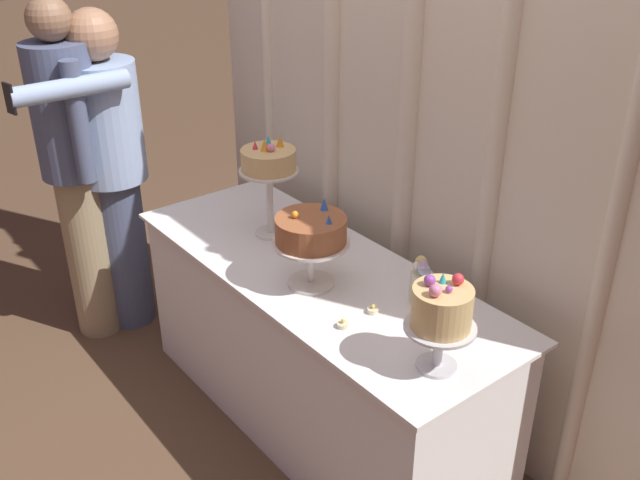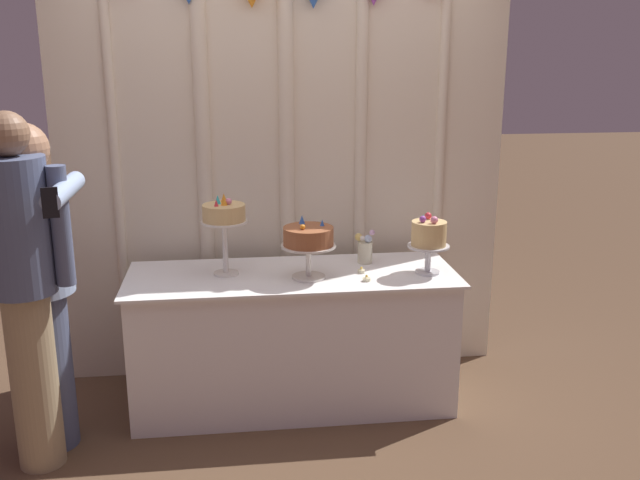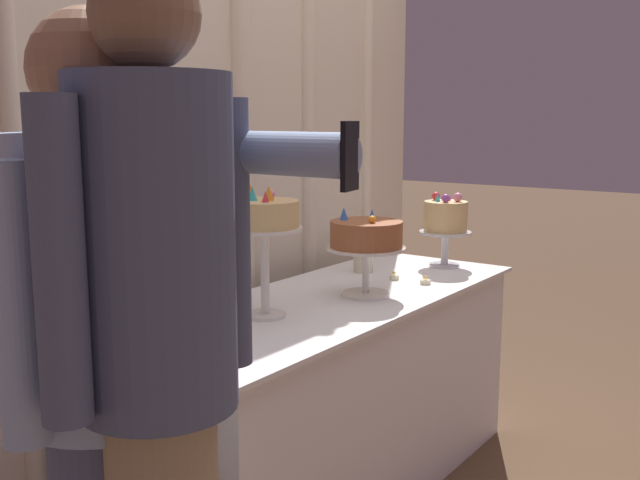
{
  "view_description": "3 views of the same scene",
  "coord_description": "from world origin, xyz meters",
  "px_view_note": "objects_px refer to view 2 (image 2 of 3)",
  "views": [
    {
      "loc": [
        1.89,
        -1.37,
        2.13
      ],
      "look_at": [
        0.12,
        0.02,
        0.95
      ],
      "focal_mm": 40.18,
      "sensor_mm": 36.0,
      "label": 1
    },
    {
      "loc": [
        -0.3,
        -3.49,
        1.91
      ],
      "look_at": [
        0.16,
        0.17,
        0.91
      ],
      "focal_mm": 39.9,
      "sensor_mm": 36.0,
      "label": 2
    },
    {
      "loc": [
        -2.11,
        -1.36,
        1.39
      ],
      "look_at": [
        -0.16,
        0.05,
        0.98
      ],
      "focal_mm": 41.24,
      "sensor_mm": 36.0,
      "label": 3
    }
  ],
  "objects_px": {
    "tealight_far_left": "(361,271)",
    "tealight_near_left": "(367,279)",
    "cake_table": "(293,339)",
    "cake_display_rightmost": "(429,236)",
    "cake_display_center": "(308,239)",
    "guest_girl_blue_dress": "(36,277)",
    "cake_display_leftmost": "(224,217)",
    "flower_vase": "(365,249)",
    "guest_man_dark_suit": "(23,278)"
  },
  "relations": [
    {
      "from": "tealight_far_left",
      "to": "tealight_near_left",
      "type": "relative_size",
      "value": 0.94
    },
    {
      "from": "cake_table",
      "to": "cake_display_rightmost",
      "type": "bearing_deg",
      "value": -6.59
    },
    {
      "from": "cake_display_center",
      "to": "cake_display_rightmost",
      "type": "relative_size",
      "value": 0.99
    },
    {
      "from": "cake_display_center",
      "to": "tealight_near_left",
      "type": "distance_m",
      "value": 0.36
    },
    {
      "from": "tealight_near_left",
      "to": "guest_girl_blue_dress",
      "type": "bearing_deg",
      "value": -175.64
    },
    {
      "from": "tealight_far_left",
      "to": "tealight_near_left",
      "type": "xyz_separation_m",
      "value": [
        0.0,
        -0.14,
        -0.0
      ]
    },
    {
      "from": "guest_girl_blue_dress",
      "to": "cake_table",
      "type": "bearing_deg",
      "value": 13.5
    },
    {
      "from": "cake_display_leftmost",
      "to": "cake_display_center",
      "type": "bearing_deg",
      "value": -14.96
    },
    {
      "from": "guest_girl_blue_dress",
      "to": "tealight_far_left",
      "type": "bearing_deg",
      "value": 9.25
    },
    {
      "from": "cake_table",
      "to": "cake_display_rightmost",
      "type": "height_order",
      "value": "cake_display_rightmost"
    },
    {
      "from": "flower_vase",
      "to": "guest_girl_blue_dress",
      "type": "xyz_separation_m",
      "value": [
        -1.64,
        -0.44,
        0.05
      ]
    },
    {
      "from": "tealight_near_left",
      "to": "cake_display_center",
      "type": "bearing_deg",
      "value": 163.0
    },
    {
      "from": "cake_table",
      "to": "guest_man_dark_suit",
      "type": "distance_m",
      "value": 1.43
    },
    {
      "from": "guest_man_dark_suit",
      "to": "cake_table",
      "type": "bearing_deg",
      "value": 20.31
    },
    {
      "from": "cake_display_center",
      "to": "flower_vase",
      "type": "relative_size",
      "value": 1.61
    },
    {
      "from": "cake_table",
      "to": "tealight_near_left",
      "type": "distance_m",
      "value": 0.56
    },
    {
      "from": "flower_vase",
      "to": "tealight_far_left",
      "type": "bearing_deg",
      "value": -106.16
    },
    {
      "from": "cake_display_rightmost",
      "to": "guest_man_dark_suit",
      "type": "distance_m",
      "value": 1.99
    },
    {
      "from": "guest_girl_blue_dress",
      "to": "tealight_near_left",
      "type": "bearing_deg",
      "value": 4.36
    },
    {
      "from": "tealight_near_left",
      "to": "cake_display_rightmost",
      "type": "bearing_deg",
      "value": 14.54
    },
    {
      "from": "tealight_far_left",
      "to": "guest_man_dark_suit",
      "type": "relative_size",
      "value": 0.02
    },
    {
      "from": "cake_display_center",
      "to": "guest_man_dark_suit",
      "type": "relative_size",
      "value": 0.19
    },
    {
      "from": "cake_display_rightmost",
      "to": "guest_girl_blue_dress",
      "type": "relative_size",
      "value": 0.2
    },
    {
      "from": "cake_display_leftmost",
      "to": "cake_display_rightmost",
      "type": "xyz_separation_m",
      "value": [
        1.06,
        -0.11,
        -0.11
      ]
    },
    {
      "from": "cake_table",
      "to": "cake_display_center",
      "type": "xyz_separation_m",
      "value": [
        0.08,
        -0.08,
        0.58
      ]
    },
    {
      "from": "cake_table",
      "to": "flower_vase",
      "type": "distance_m",
      "value": 0.63
    },
    {
      "from": "cake_display_leftmost",
      "to": "flower_vase",
      "type": "xyz_separation_m",
      "value": [
        0.77,
        0.11,
        -0.24
      ]
    },
    {
      "from": "cake_display_leftmost",
      "to": "cake_display_center",
      "type": "xyz_separation_m",
      "value": [
        0.43,
        -0.11,
        -0.1
      ]
    },
    {
      "from": "cake_display_leftmost",
      "to": "flower_vase",
      "type": "height_order",
      "value": "cake_display_leftmost"
    },
    {
      "from": "flower_vase",
      "to": "guest_man_dark_suit",
      "type": "distance_m",
      "value": 1.76
    },
    {
      "from": "cake_display_leftmost",
      "to": "cake_display_rightmost",
      "type": "distance_m",
      "value": 1.08
    },
    {
      "from": "guest_girl_blue_dress",
      "to": "cake_display_rightmost",
      "type": "bearing_deg",
      "value": 6.21
    },
    {
      "from": "tealight_far_left",
      "to": "guest_girl_blue_dress",
      "type": "distance_m",
      "value": 1.62
    },
    {
      "from": "cake_display_rightmost",
      "to": "tealight_near_left",
      "type": "height_order",
      "value": "cake_display_rightmost"
    },
    {
      "from": "cake_display_center",
      "to": "guest_girl_blue_dress",
      "type": "bearing_deg",
      "value": -170.82
    },
    {
      "from": "cake_display_rightmost",
      "to": "flower_vase",
      "type": "relative_size",
      "value": 1.63
    },
    {
      "from": "cake_display_leftmost",
      "to": "guest_girl_blue_dress",
      "type": "height_order",
      "value": "guest_girl_blue_dress"
    },
    {
      "from": "flower_vase",
      "to": "guest_girl_blue_dress",
      "type": "height_order",
      "value": "guest_girl_blue_dress"
    },
    {
      "from": "cake_table",
      "to": "tealight_near_left",
      "type": "bearing_deg",
      "value": -24.98
    },
    {
      "from": "tealight_far_left",
      "to": "tealight_near_left",
      "type": "height_order",
      "value": "tealight_far_left"
    },
    {
      "from": "cake_display_leftmost",
      "to": "tealight_near_left",
      "type": "xyz_separation_m",
      "value": [
        0.72,
        -0.2,
        -0.3
      ]
    },
    {
      "from": "guest_man_dark_suit",
      "to": "guest_girl_blue_dress",
      "type": "bearing_deg",
      "value": 85.83
    },
    {
      "from": "cake_display_leftmost",
      "to": "guest_man_dark_suit",
      "type": "height_order",
      "value": "guest_man_dark_suit"
    },
    {
      "from": "tealight_near_left",
      "to": "guest_man_dark_suit",
      "type": "bearing_deg",
      "value": -169.94
    },
    {
      "from": "tealight_far_left",
      "to": "guest_man_dark_suit",
      "type": "xyz_separation_m",
      "value": [
        -1.6,
        -0.42,
        0.16
      ]
    },
    {
      "from": "flower_vase",
      "to": "tealight_far_left",
      "type": "relative_size",
      "value": 4.97
    },
    {
      "from": "cake_display_leftmost",
      "to": "guest_girl_blue_dress",
      "type": "distance_m",
      "value": 0.95
    },
    {
      "from": "cake_table",
      "to": "tealight_near_left",
      "type": "xyz_separation_m",
      "value": [
        0.37,
        -0.17,
        0.38
      ]
    },
    {
      "from": "cake_display_center",
      "to": "guest_man_dark_suit",
      "type": "height_order",
      "value": "guest_man_dark_suit"
    },
    {
      "from": "cake_table",
      "to": "tealight_far_left",
      "type": "bearing_deg",
      "value": -5.42
    }
  ]
}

